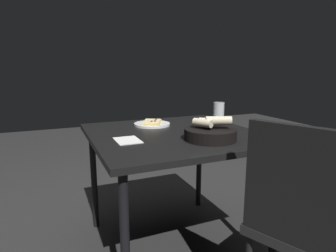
% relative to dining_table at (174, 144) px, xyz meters
% --- Properties ---
extents(ground, '(8.00, 8.00, 0.00)m').
position_rel_dining_table_xyz_m(ground, '(0.00, 0.00, -0.66)').
color(ground, '#2A2A2A').
extents(dining_table, '(0.94, 0.93, 0.72)m').
position_rel_dining_table_xyz_m(dining_table, '(0.00, 0.00, 0.00)').
color(dining_table, black).
rests_on(dining_table, ground).
extents(pizza_plate, '(0.23, 0.23, 0.04)m').
position_rel_dining_table_xyz_m(pizza_plate, '(0.24, 0.04, 0.08)').
color(pizza_plate, white).
rests_on(pizza_plate, dining_table).
extents(bread_basket, '(0.27, 0.27, 0.12)m').
position_rel_dining_table_xyz_m(bread_basket, '(-0.23, -0.10, 0.10)').
color(bread_basket, black).
rests_on(bread_basket, dining_table).
extents(beer_glass, '(0.07, 0.07, 0.15)m').
position_rel_dining_table_xyz_m(beer_glass, '(0.09, -0.36, 0.13)').
color(beer_glass, silver).
rests_on(beer_glass, dining_table).
extents(napkin, '(0.16, 0.12, 0.00)m').
position_rel_dining_table_xyz_m(napkin, '(-0.08, 0.30, 0.07)').
color(napkin, white).
rests_on(napkin, dining_table).
extents(chair_near, '(0.58, 0.58, 0.90)m').
position_rel_dining_table_xyz_m(chair_near, '(-0.76, -0.23, -0.13)').
color(chair_near, '#242424').
rests_on(chair_near, ground).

